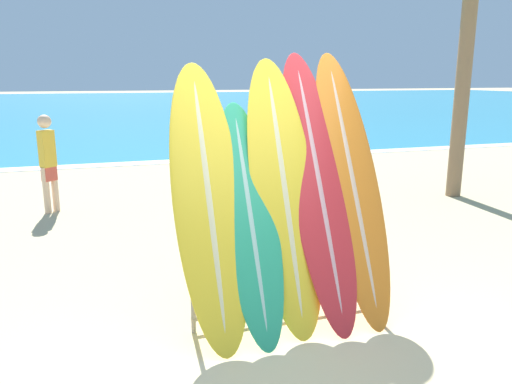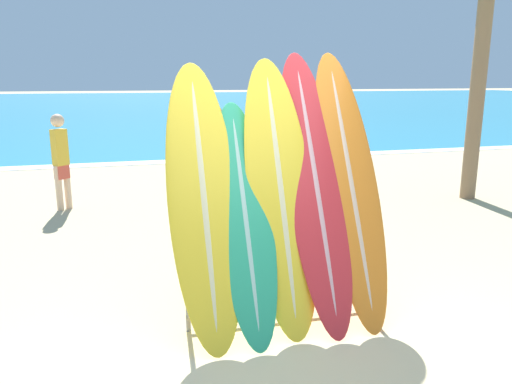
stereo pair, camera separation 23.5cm
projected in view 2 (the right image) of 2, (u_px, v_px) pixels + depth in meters
The scene contains 11 objects.
ground_plane at pixel (279, 343), 4.09m from camera, with size 160.00×160.00×0.00m, color #CCB789.
ocean_water at pixel (134, 104), 40.33m from camera, with size 120.00×60.00×0.01m.
surfboard_rack at pixel (280, 265), 4.37m from camera, with size 1.67×0.04×0.97m.
surfboard_slot_0 at pixel (204, 200), 4.13m from camera, with size 0.60×1.21×2.27m.
surfboard_slot_1 at pixel (245, 220), 4.17m from camera, with size 0.48×1.08×1.92m.
surfboard_slot_2 at pixel (280, 193), 4.29m from camera, with size 0.59×1.08×2.30m.
surfboard_slot_3 at pixel (315, 186), 4.39m from camera, with size 0.53×1.31×2.37m.
surfboard_slot_4 at pixel (350, 184), 4.48m from camera, with size 0.53×1.26×2.37m.
person_near_water at pixel (217, 141), 10.30m from camera, with size 0.26×0.24×1.54m.
person_mid_beach at pixel (61, 158), 8.01m from camera, with size 0.26×0.26×1.56m.
person_far_left at pixel (292, 160), 7.19m from camera, with size 0.27×0.30×1.75m.
Camera 2 is at (-1.14, -3.53, 2.12)m, focal length 35.00 mm.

